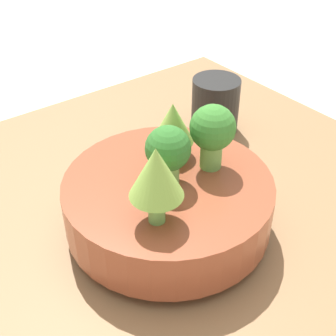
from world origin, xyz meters
name	(u,v)px	position (x,y,z in m)	size (l,w,h in m)	color
ground_plane	(189,243)	(0.00, 0.00, 0.00)	(6.00, 6.00, 0.00)	beige
table	(189,235)	(0.00, 0.00, 0.02)	(0.83, 0.77, 0.03)	olive
bowl	(168,202)	(-0.01, -0.03, 0.08)	(0.26, 0.26, 0.08)	brown
romanesco_piece_far	(173,124)	(-0.05, 0.01, 0.16)	(0.05, 0.05, 0.08)	#7AB256
broccoli_floret_center	(168,151)	(-0.01, -0.03, 0.15)	(0.05, 0.05, 0.08)	#7AB256
broccoli_floret_back	(213,131)	(-0.01, 0.04, 0.16)	(0.06, 0.06, 0.09)	#6BA34C
romanesco_piece_near	(156,175)	(0.03, -0.08, 0.17)	(0.06, 0.06, 0.09)	#6BA34C
cup	(215,105)	(-0.16, 0.19, 0.08)	(0.08, 0.08, 0.09)	black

